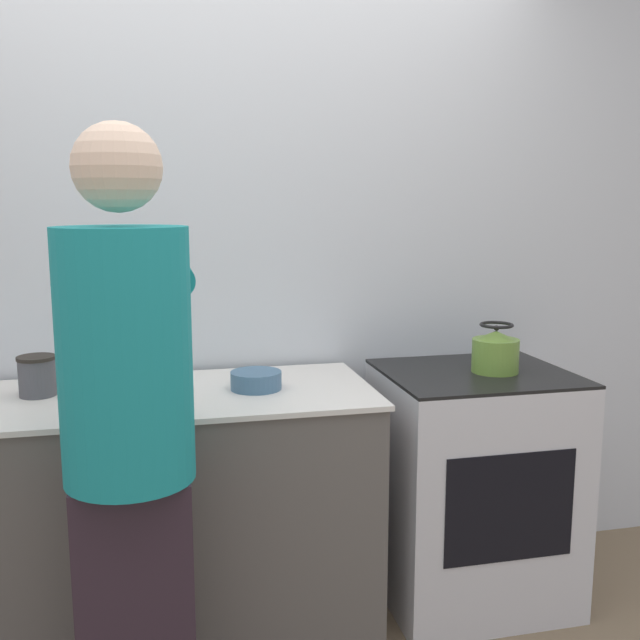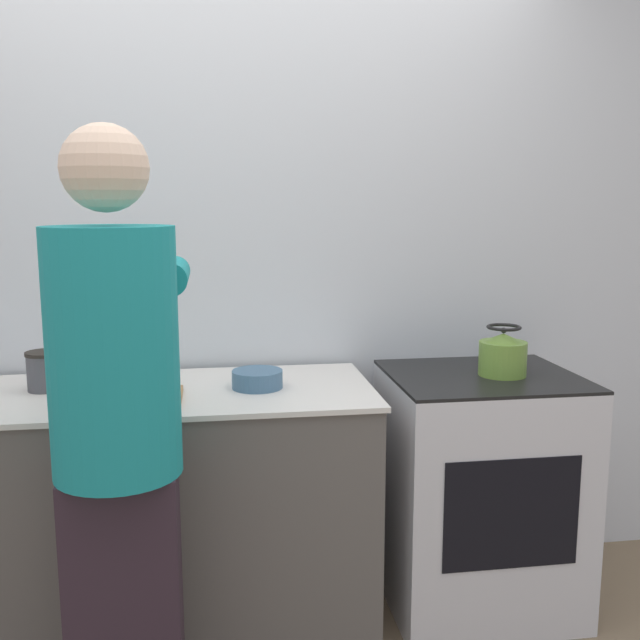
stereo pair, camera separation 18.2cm
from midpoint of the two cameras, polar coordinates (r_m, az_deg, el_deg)
name	(u,v)px [view 2 (the right image)]	position (r m, az deg, el deg)	size (l,w,h in m)	color
wall_back	(228,261)	(2.82, -5.52, 4.70)	(8.00, 0.05, 2.60)	silver
counter	(125,513)	(2.68, -13.45, -14.83)	(1.76, 0.64, 0.88)	#5B5651
oven	(479,490)	(2.86, 14.41, -13.05)	(0.69, 0.60, 0.90)	silver
person	(118,422)	(2.00, -13.40, -8.00)	(0.39, 0.62, 1.73)	#2D2029
cutting_board	(133,398)	(2.41, -12.69, -6.13)	(0.32, 0.23, 0.02)	#A87A4C
knife	(119,398)	(2.38, -13.70, -6.08)	(0.22, 0.04, 0.01)	silver
kettle	(503,354)	(2.71, 16.29, -2.67)	(0.17, 0.17, 0.19)	olive
bowl_prep	(257,379)	(2.51, -2.97, -4.76)	(0.18, 0.18, 0.06)	#426684
canister_jar	(45,371)	(2.61, -19.32, -3.87)	(0.13, 0.13, 0.14)	#4C4C51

